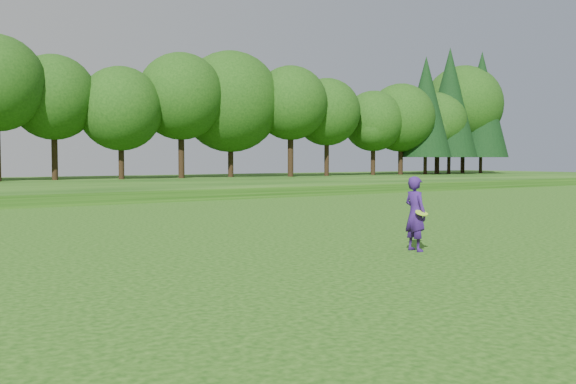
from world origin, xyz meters
TOP-DOWN VIEW (x-y plane):
  - ground at (0.00, 0.00)m, footprint 140.00×140.00m
  - walking_path at (0.00, 20.00)m, footprint 130.00×1.60m
  - woman at (3.06, -0.65)m, footprint 0.49×0.77m

SIDE VIEW (x-z plane):
  - ground at x=0.00m, z-range 0.00..0.00m
  - walking_path at x=0.00m, z-range 0.00..0.04m
  - woman at x=3.06m, z-range 0.00..1.82m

